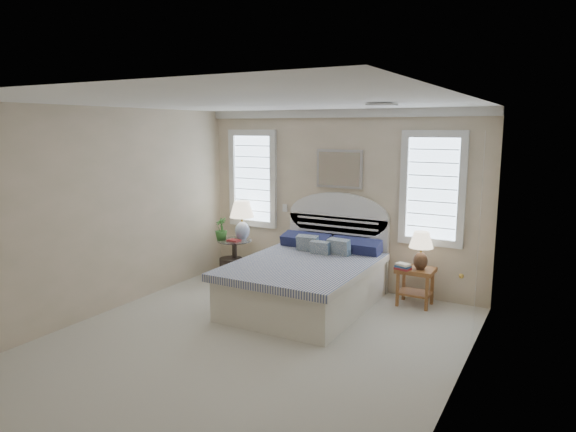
# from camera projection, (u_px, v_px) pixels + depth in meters

# --- Properties ---
(floor) EXTENTS (4.50, 5.00, 0.01)m
(floor) POSITION_uv_depth(u_px,v_px,m) (251.00, 342.00, 5.89)
(floor) COLOR #BAB29E
(floor) RESTS_ON ground
(ceiling) EXTENTS (4.50, 5.00, 0.01)m
(ceiling) POSITION_uv_depth(u_px,v_px,m) (248.00, 102.00, 5.43)
(ceiling) COLOR white
(ceiling) RESTS_ON wall_back
(wall_back) EXTENTS (4.50, 0.02, 2.70)m
(wall_back) POSITION_uv_depth(u_px,v_px,m) (340.00, 200.00, 7.82)
(wall_back) COLOR #B8AB8A
(wall_back) RESTS_ON floor
(wall_left) EXTENTS (0.02, 5.00, 2.70)m
(wall_left) POSITION_uv_depth(u_px,v_px,m) (106.00, 211.00, 6.73)
(wall_left) COLOR #B8AB8A
(wall_left) RESTS_ON floor
(wall_right) EXTENTS (0.02, 5.00, 2.70)m
(wall_right) POSITION_uv_depth(u_px,v_px,m) (461.00, 250.00, 4.59)
(wall_right) COLOR #B8AB8A
(wall_right) RESTS_ON floor
(crown_molding) EXTENTS (4.50, 0.08, 0.12)m
(crown_molding) POSITION_uv_depth(u_px,v_px,m) (340.00, 113.00, 7.56)
(crown_molding) COLOR silver
(crown_molding) RESTS_ON wall_back
(hvac_vent) EXTENTS (0.30, 0.20, 0.02)m
(hvac_vent) POSITION_uv_depth(u_px,v_px,m) (382.00, 104.00, 5.55)
(hvac_vent) COLOR #B2B2B2
(hvac_vent) RESTS_ON ceiling
(switch_plate) EXTENTS (0.08, 0.01, 0.12)m
(switch_plate) POSITION_uv_depth(u_px,v_px,m) (285.00, 208.00, 8.29)
(switch_plate) COLOR silver
(switch_plate) RESTS_ON wall_back
(window_left) EXTENTS (0.90, 0.06, 1.60)m
(window_left) POSITION_uv_depth(u_px,v_px,m) (253.00, 179.00, 8.49)
(window_left) COLOR #C9E5FF
(window_left) RESTS_ON wall_back
(window_right) EXTENTS (0.90, 0.06, 1.60)m
(window_right) POSITION_uv_depth(u_px,v_px,m) (433.00, 189.00, 7.09)
(window_right) COLOR #C9E5FF
(window_right) RESTS_ON wall_back
(painting) EXTENTS (0.74, 0.04, 0.58)m
(painting) POSITION_uv_depth(u_px,v_px,m) (339.00, 169.00, 7.70)
(painting) COLOR silver
(painting) RESTS_ON wall_back
(closet_door) EXTENTS (0.02, 1.80, 2.40)m
(closet_door) POSITION_uv_depth(u_px,v_px,m) (479.00, 241.00, 5.66)
(closet_door) COLOR silver
(closet_door) RESTS_ON floor
(bed) EXTENTS (1.72, 2.28, 1.47)m
(bed) POSITION_uv_depth(u_px,v_px,m) (309.00, 278.00, 7.08)
(bed) COLOR silver
(bed) RESTS_ON floor
(side_table_left) EXTENTS (0.56, 0.56, 0.63)m
(side_table_left) POSITION_uv_depth(u_px,v_px,m) (235.00, 255.00, 8.38)
(side_table_left) COLOR black
(side_table_left) RESTS_ON floor
(nightstand_right) EXTENTS (0.50, 0.40, 0.53)m
(nightstand_right) POSITION_uv_depth(u_px,v_px,m) (415.00, 278.00, 7.06)
(nightstand_right) COLOR olive
(nightstand_right) RESTS_ON floor
(floor_pot) EXTENTS (0.50, 0.50, 0.34)m
(floor_pot) POSITION_uv_depth(u_px,v_px,m) (231.00, 268.00, 8.36)
(floor_pot) COLOR black
(floor_pot) RESTS_ON floor
(lamp_left) EXTENTS (0.40, 0.40, 0.64)m
(lamp_left) POSITION_uv_depth(u_px,v_px,m) (242.00, 216.00, 8.31)
(lamp_left) COLOR silver
(lamp_left) RESTS_ON side_table_left
(lamp_right) EXTENTS (0.34, 0.34, 0.53)m
(lamp_right) POSITION_uv_depth(u_px,v_px,m) (421.00, 246.00, 6.92)
(lamp_right) COLOR black
(lamp_right) RESTS_ON nightstand_right
(potted_plant) EXTENTS (0.26, 0.26, 0.36)m
(potted_plant) POSITION_uv_depth(u_px,v_px,m) (221.00, 229.00, 8.31)
(potted_plant) COLOR #317C34
(potted_plant) RESTS_ON side_table_left
(books_left) EXTENTS (0.21, 0.16, 0.03)m
(books_left) POSITION_uv_depth(u_px,v_px,m) (234.00, 240.00, 8.24)
(books_left) COLOR maroon
(books_left) RESTS_ON side_table_left
(books_right) EXTENTS (0.24, 0.20, 0.08)m
(books_right) POSITION_uv_depth(u_px,v_px,m) (403.00, 267.00, 6.96)
(books_right) COLOR maroon
(books_right) RESTS_ON nightstand_right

